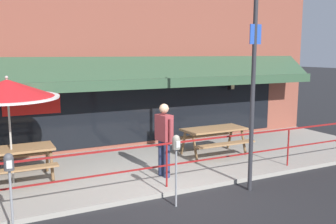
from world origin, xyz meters
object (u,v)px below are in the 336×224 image
parking_meter_far (176,149)px  street_sign_pole (253,81)px  picnic_table_left (12,155)px  parking_meter_near (9,170)px  patio_umbrella_left (7,90)px  picnic_table_centre (214,134)px  pedestrian_walking (164,136)px

parking_meter_far → street_sign_pole: size_ratio=0.31×
picnic_table_left → parking_meter_near: bearing=-94.1°
patio_umbrella_left → parking_meter_far: size_ratio=1.67×
picnic_table_left → street_sign_pole: (4.58, -2.56, 1.66)m
parking_meter_near → picnic_table_left: bearing=85.9°
picnic_table_centre → parking_meter_far: bearing=-135.0°
picnic_table_left → parking_meter_near: 2.66m
picnic_table_centre → patio_umbrella_left: patio_umbrella_left is taller
picnic_table_left → pedestrian_walking: pedestrian_walking is taller
picnic_table_centre → street_sign_pole: street_sign_pole is taller
picnic_table_centre → parking_meter_far: parking_meter_far is taller
street_sign_pole → parking_meter_far: bearing=-177.9°
patio_umbrella_left → street_sign_pole: bearing=-28.5°
picnic_table_left → street_sign_pole: 5.51m
picnic_table_left → street_sign_pole: size_ratio=0.39×
pedestrian_walking → parking_meter_far: pedestrian_walking is taller
parking_meter_far → patio_umbrella_left: bearing=136.9°
pedestrian_walking → parking_meter_near: bearing=-156.8°
parking_meter_far → picnic_table_left: bearing=136.1°
picnic_table_left → parking_meter_far: 3.82m
pedestrian_walking → parking_meter_near: 3.68m
picnic_table_left → patio_umbrella_left: 1.48m
street_sign_pole → picnic_table_centre: bearing=74.4°
patio_umbrella_left → pedestrian_walking: (3.19, -1.09, -1.12)m
patio_umbrella_left → street_sign_pole: 5.22m
patio_umbrella_left → pedestrian_walking: size_ratio=1.39×
picnic_table_centre → pedestrian_walking: 2.36m
picnic_table_left → picnic_table_centre: (5.27, -0.10, 0.00)m
pedestrian_walking → street_sign_pole: street_sign_pole is taller
picnic_table_left → pedestrian_walking: (3.19, -1.16, 0.35)m
picnic_table_centre → picnic_table_left: bearing=178.9°
picnic_table_left → parking_meter_near: parking_meter_near is taller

